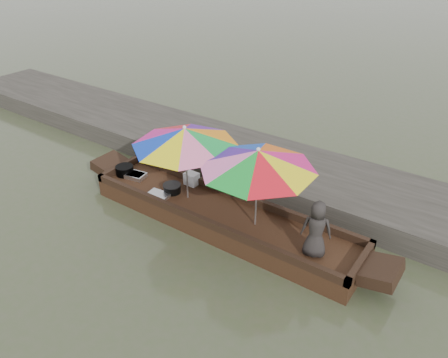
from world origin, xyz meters
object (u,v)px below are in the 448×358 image
Objects in this scene: umbrella_bow at (186,163)px; cooking_pot at (125,170)px; supply_bag at (192,179)px; umbrella_stern at (257,188)px; boat_hull at (221,218)px; tray_crayfish at (135,175)px; charcoal_grill at (172,189)px; tray_scallop at (158,195)px; vendor at (316,229)px.

cooking_pot is at bearing -177.83° from umbrella_bow.
supply_bag is 0.14× the size of umbrella_stern.
tray_crayfish reaches higher than boat_hull.
umbrella_stern is (1.96, 0.03, 0.69)m from charcoal_grill.
tray_scallop is 1.30× the size of charcoal_grill.
cooking_pot is at bearing 168.31° from tray_scallop.
tray_scallop is (-1.32, -0.31, 0.21)m from boat_hull.
cooking_pot reaches higher than charcoal_grill.
supply_bag is (0.25, 0.76, 0.10)m from tray_scallop.
vendor is at bearing -11.29° from supply_bag.
supply_bag is (-1.08, 0.45, 0.30)m from boat_hull.
supply_bag reaches higher than charcoal_grill.
umbrella_bow and umbrella_stern have the same top height.
charcoal_grill is at bearing -175.55° from umbrella_bow.
vendor reaches higher than charcoal_grill.
vendor reaches higher than supply_bag.
tray_scallop is 0.44× the size of vendor.
umbrella_stern is at bearing 8.59° from tray_scallop.
vendor is at bearing 2.65° from tray_scallop.
charcoal_grill is at bearing -0.05° from tray_crayfish.
charcoal_grill is at bearing -178.57° from boat_hull.
tray_scallop is at bearing -171.41° from umbrella_stern.
supply_bag is (1.45, 0.51, 0.03)m from cooking_pot.
vendor is (4.25, -0.13, 0.47)m from tray_crayfish.
umbrella_bow reaches higher than charcoal_grill.
tray_crayfish is (0.27, 0.04, -0.06)m from cooking_pot.
boat_hull is at bearing 0.00° from umbrella_bow.
umbrella_stern is (2.08, 0.31, 0.74)m from tray_scallop.
tray_crayfish is 0.44× the size of vendor.
supply_bag is (1.18, 0.48, 0.09)m from tray_crayfish.
supply_bag is at bearing 22.02° from tray_crayfish.
supply_bag reaches higher than tray_crayfish.
umbrella_bow is (-2.80, 0.16, 0.26)m from vendor.
charcoal_grill is 0.50m from supply_bag.
tray_scallop is at bearing -148.07° from umbrella_bow.
charcoal_grill reaches higher than tray_scallop.
boat_hull is 1.22m from umbrella_stern.
umbrella_bow is (0.26, -0.45, 0.65)m from supply_bag.
cooking_pot is 1.24m from tray_scallop.
charcoal_grill is 1.23× the size of supply_bag.
boat_hull is at bearing 1.43° from charcoal_grill.
tray_scallop is (0.94, -0.29, -0.01)m from tray_crayfish.
tray_crayfish is at bearing -179.45° from umbrella_stern.
charcoal_grill is (1.33, 0.03, -0.02)m from cooking_pot.
tray_crayfish is at bearing -178.85° from umbrella_bow.
supply_bag reaches higher than boat_hull.
supply_bag is 0.27× the size of vendor.
boat_hull is 2.27m from tray_crayfish.
vendor is at bearing -2.36° from charcoal_grill.
tray_scallop is 0.22× the size of umbrella_stern.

